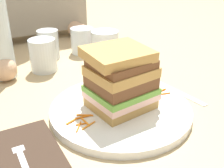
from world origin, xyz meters
name	(u,v)px	position (x,y,z in m)	size (l,w,h in m)	color
ground_plane	(115,108)	(0.00, 0.00, 0.00)	(3.00, 3.00, 0.00)	tan
main_plate	(120,110)	(0.00, -0.02, 0.01)	(0.29, 0.29, 0.02)	white
sandwich	(120,80)	(0.00, -0.02, 0.08)	(0.13, 0.12, 0.13)	tan
carrot_shred_0	(82,124)	(-0.10, -0.04, 0.02)	(0.00, 0.00, 0.02)	orange
carrot_shred_1	(85,122)	(-0.09, -0.04, 0.02)	(0.00, 0.00, 0.03)	orange
carrot_shred_2	(89,125)	(-0.09, -0.05, 0.02)	(0.00, 0.00, 0.03)	orange
carrot_shred_3	(83,117)	(-0.09, -0.02, 0.02)	(0.00, 0.00, 0.03)	orange
carrot_shred_4	(85,115)	(-0.08, -0.02, 0.02)	(0.00, 0.00, 0.03)	orange
carrot_shred_5	(71,122)	(-0.11, -0.02, 0.02)	(0.00, 0.00, 0.02)	orange
carrot_shred_6	(79,127)	(-0.11, -0.05, 0.02)	(0.00, 0.00, 0.03)	orange
carrot_shred_7	(161,91)	(0.12, -0.02, 0.02)	(0.00, 0.00, 0.03)	orange
carrot_shred_8	(150,92)	(0.09, -0.01, 0.02)	(0.00, 0.00, 0.03)	orange
carrot_shred_9	(164,94)	(0.11, -0.03, 0.02)	(0.00, 0.00, 0.03)	orange
carrot_shred_10	(152,96)	(0.08, -0.02, 0.02)	(0.00, 0.00, 0.03)	orange
carrot_shred_11	(152,89)	(0.10, 0.00, 0.02)	(0.00, 0.00, 0.02)	orange
carrot_shred_12	(149,96)	(0.08, -0.02, 0.02)	(0.00, 0.00, 0.02)	orange
carrot_shred_13	(148,89)	(0.10, 0.00, 0.02)	(0.00, 0.00, 0.03)	orange
napkin_dark	(19,152)	(-0.22, -0.04, 0.00)	(0.13, 0.16, 0.00)	#38281E
fork	(22,158)	(-0.22, -0.06, 0.00)	(0.02, 0.17, 0.00)	silver
knife	(174,90)	(0.17, -0.01, 0.00)	(0.03, 0.20, 0.00)	silver
juice_glass	(105,50)	(0.11, 0.23, 0.04)	(0.08, 0.08, 0.10)	white
empty_tumbler_0	(49,45)	(-0.01, 0.37, 0.05)	(0.06, 0.06, 0.09)	silver
empty_tumbler_1	(82,41)	(0.10, 0.36, 0.04)	(0.08, 0.08, 0.08)	silver
empty_tumbler_2	(43,55)	(-0.06, 0.28, 0.05)	(0.07, 0.07, 0.09)	silver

